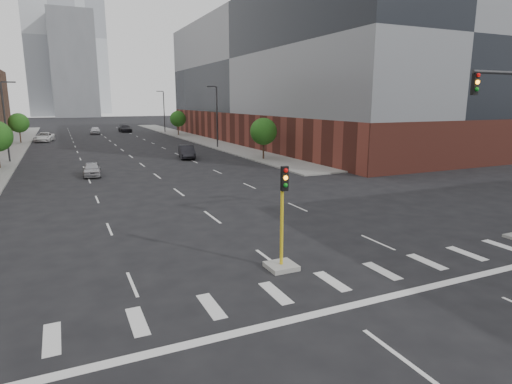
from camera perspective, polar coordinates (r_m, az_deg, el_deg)
sidewalk_left_far at (r=80.63m, az=-29.60°, el=5.61°), size 5.00×92.00×0.15m
sidewalk_right_far at (r=83.58m, az=-8.57°, el=7.21°), size 5.00×92.00×0.15m
building_right_main at (r=76.08m, az=5.20°, el=15.06°), size 24.00×70.00×22.00m
tower_left at (r=227.77m, az=-25.73°, el=18.00°), size 22.00×22.00×70.00m
tower_right at (r=268.69m, az=-21.71°, el=18.32°), size 20.00×20.00×80.00m
tower_mid at (r=206.74m, az=-23.17°, el=15.30°), size 18.00×18.00×44.00m
median_traffic_signal at (r=18.05m, az=3.47°, el=-7.31°), size 1.20×1.20×4.40m
streetlight_right_a at (r=64.73m, az=-5.31°, el=10.29°), size 1.60×0.22×9.07m
streetlight_right_b at (r=98.43m, az=-12.21°, el=10.67°), size 1.60×0.22×9.07m
streetlight_left at (r=56.33m, az=-30.40°, el=8.46°), size 1.60×0.22×9.07m
tree_left_far at (r=81.33m, az=-29.08°, el=8.06°), size 3.20×3.20×4.85m
tree_right_near at (r=51.18m, az=1.01°, el=8.07°), size 3.20×3.20×4.85m
tree_right_far at (r=88.89m, az=-10.36°, el=9.58°), size 3.20×3.20×4.85m
car_near_left at (r=43.10m, az=-21.02°, el=2.87°), size 1.92×4.05×1.34m
car_mid_right at (r=53.53m, az=-9.23°, el=5.31°), size 2.49×5.07×1.60m
car_far_left at (r=83.39m, az=-26.39°, el=6.58°), size 3.56×6.05×1.58m
car_deep_right at (r=102.33m, az=-17.06°, el=8.11°), size 2.57×5.81×1.66m
car_distant at (r=98.03m, az=-20.64°, el=7.70°), size 2.38×4.85×1.59m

